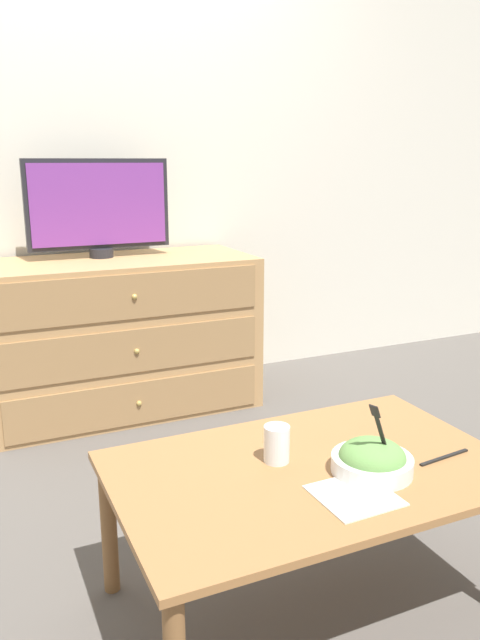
# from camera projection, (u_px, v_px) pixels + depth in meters

# --- Properties ---
(ground_plane) EXTENTS (12.00, 12.00, 0.00)m
(ground_plane) POSITION_uv_depth(u_px,v_px,m) (92.00, 389.00, 3.30)
(ground_plane) COLOR #56514C
(wall_back) EXTENTS (12.00, 0.05, 2.60)m
(wall_back) POSITION_uv_depth(u_px,v_px,m) (75.00, 134.00, 3.00)
(wall_back) COLOR silver
(wall_back) RESTS_ON ground_plane
(dresser) EXTENTS (1.25, 0.57, 0.73)m
(dresser) POSITION_uv_depth(u_px,v_px,m) (121.00, 335.00, 2.98)
(dresser) COLOR tan
(dresser) RESTS_ON ground_plane
(tv) EXTENTS (0.66, 0.11, 0.45)m
(tv) POSITION_uv_depth(u_px,v_px,m) (99.00, 206.00, 2.88)
(tv) COLOR #232328
(tv) RESTS_ON dresser
(coffee_table) EXTENTS (1.02, 0.65, 0.42)m
(coffee_table) POSITION_uv_depth(u_px,v_px,m) (312.00, 484.00, 1.61)
(coffee_table) COLOR #9E6B3D
(coffee_table) RESTS_ON ground_plane
(takeout_bowl) EXTENTS (0.20, 0.20, 0.20)m
(takeout_bowl) POSITION_uv_depth(u_px,v_px,m) (372.00, 460.00, 1.56)
(takeout_bowl) COLOR silver
(takeout_bowl) RESTS_ON coffee_table
(drink_cup) EXTENTS (0.07, 0.07, 0.10)m
(drink_cup) POSITION_uv_depth(u_px,v_px,m) (277.00, 446.00, 1.62)
(drink_cup) COLOR white
(drink_cup) RESTS_ON coffee_table
(napkin) EXTENTS (0.18, 0.18, 0.00)m
(napkin) POSITION_uv_depth(u_px,v_px,m) (354.00, 495.00, 1.46)
(napkin) COLOR silver
(napkin) RESTS_ON coffee_table
(knife) EXTENTS (0.17, 0.03, 0.01)m
(knife) POSITION_uv_depth(u_px,v_px,m) (444.00, 457.00, 1.64)
(knife) COLOR black
(knife) RESTS_ON coffee_table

